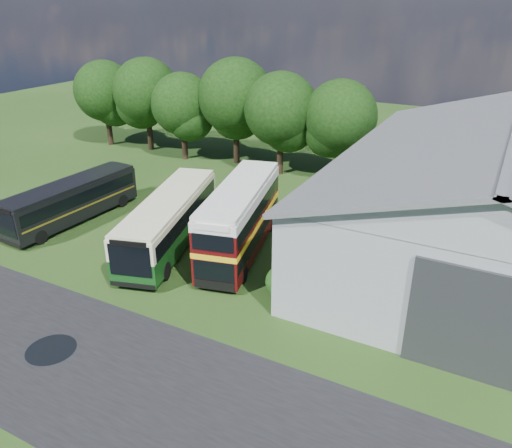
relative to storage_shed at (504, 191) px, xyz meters
The scene contains 16 objects.
ground 22.31m from the storage_shed, 133.18° to the right, with size 120.00×120.00×0.00m, color #1E3C13.
asphalt_road 22.84m from the storage_shed, 122.30° to the right, with size 60.00×8.00×0.02m, color black.
puddle 25.50m from the storage_shed, 130.99° to the right, with size 2.20×2.20×0.01m, color black.
storage_shed is the anchor object (origin of this frame).
tree_far_left 38.86m from the storage_shed, 168.09° to the left, with size 6.12×6.12×8.64m.
tree_left_a 34.12m from the storage_shed, 165.53° to the left, with size 6.46×6.46×9.12m.
tree_left_b 29.01m from the storage_shed, 164.98° to the left, with size 5.78×5.78×8.16m.
tree_mid 24.71m from the storage_shed, 159.03° to the left, with size 6.80×6.80×9.60m.
tree_right_a 19.68m from the storage_shed, 156.53° to the left, with size 6.26×6.26×8.83m.
tree_right_b 15.65m from the storage_shed, 146.47° to the left, with size 5.98×5.98×8.45m.
shrub_front 14.33m from the storage_shed, 133.27° to the right, with size 1.70×1.70×1.70m, color #194714.
shrub_mid 13.02m from the storage_shed, 139.65° to the right, with size 1.60×1.60×1.60m, color #194714.
shrub_back 11.90m from the storage_shed, 147.52° to the right, with size 1.80×1.80×1.80m, color #194714.
bus_green_single 19.91m from the storage_shed, 155.95° to the right, with size 5.88×11.89×3.20m.
bus_maroon_double 15.41m from the storage_shed, 153.53° to the right, with size 4.86×10.38×4.33m.
bus_dark_single 27.71m from the storage_shed, 162.73° to the right, with size 2.84×10.35×2.83m.
Camera 1 is at (15.00, -14.49, 14.41)m, focal length 35.00 mm.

